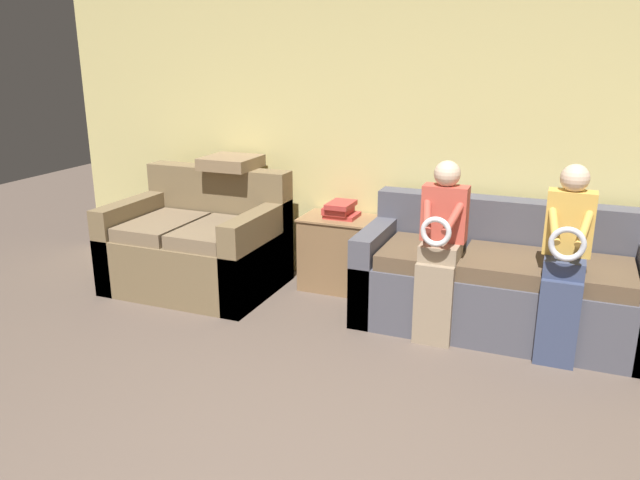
{
  "coord_description": "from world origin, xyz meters",
  "views": [
    {
      "loc": [
        0.81,
        -1.55,
        1.93
      ],
      "look_at": [
        -0.63,
        1.97,
        0.76
      ],
      "focal_mm": 35.0,
      "sensor_mm": 36.0,
      "label": 1
    }
  ],
  "objects_px": {
    "couch_main": "(503,283)",
    "side_shelf": "(339,252)",
    "child_left_seated": "(441,244)",
    "child_right_seated": "(566,255)",
    "book_stack": "(340,210)",
    "throw_pillow": "(231,162)",
    "couch_side": "(199,247)"
  },
  "relations": [
    {
      "from": "child_left_seated",
      "to": "child_right_seated",
      "type": "bearing_deg",
      "value": 0.1
    },
    {
      "from": "book_stack",
      "to": "throw_pillow",
      "type": "distance_m",
      "value": 1.03
    },
    {
      "from": "couch_side",
      "to": "throw_pillow",
      "type": "xyz_separation_m",
      "value": [
        0.14,
        0.35,
        0.66
      ]
    },
    {
      "from": "child_left_seated",
      "to": "book_stack",
      "type": "height_order",
      "value": "child_left_seated"
    },
    {
      "from": "couch_main",
      "to": "book_stack",
      "type": "xyz_separation_m",
      "value": [
        -1.34,
        0.26,
        0.35
      ]
    },
    {
      "from": "throw_pillow",
      "to": "couch_main",
      "type": "bearing_deg",
      "value": -5.27
    },
    {
      "from": "couch_side",
      "to": "child_right_seated",
      "type": "xyz_separation_m",
      "value": [
        2.84,
        -0.22,
        0.35
      ]
    },
    {
      "from": "book_stack",
      "to": "throw_pillow",
      "type": "relative_size",
      "value": 0.64
    },
    {
      "from": "couch_main",
      "to": "couch_side",
      "type": "relative_size",
      "value": 1.52
    },
    {
      "from": "couch_side",
      "to": "throw_pillow",
      "type": "bearing_deg",
      "value": 68.75
    },
    {
      "from": "couch_side",
      "to": "book_stack",
      "type": "distance_m",
      "value": 1.22
    },
    {
      "from": "side_shelf",
      "to": "throw_pillow",
      "type": "height_order",
      "value": "throw_pillow"
    },
    {
      "from": "couch_main",
      "to": "side_shelf",
      "type": "height_order",
      "value": "couch_main"
    },
    {
      "from": "child_right_seated",
      "to": "side_shelf",
      "type": "relative_size",
      "value": 2.03
    },
    {
      "from": "couch_side",
      "to": "child_left_seated",
      "type": "relative_size",
      "value": 1.08
    },
    {
      "from": "couch_side",
      "to": "throw_pillow",
      "type": "distance_m",
      "value": 0.76
    },
    {
      "from": "child_left_seated",
      "to": "child_right_seated",
      "type": "distance_m",
      "value": 0.78
    },
    {
      "from": "side_shelf",
      "to": "child_right_seated",
      "type": "bearing_deg",
      "value": -19.49
    },
    {
      "from": "couch_side",
      "to": "couch_main",
      "type": "bearing_deg",
      "value": 3.22
    },
    {
      "from": "couch_main",
      "to": "child_right_seated",
      "type": "relative_size",
      "value": 1.61
    },
    {
      "from": "couch_main",
      "to": "child_right_seated",
      "type": "distance_m",
      "value": 0.65
    },
    {
      "from": "book_stack",
      "to": "throw_pillow",
      "type": "bearing_deg",
      "value": -177.21
    },
    {
      "from": "couch_side",
      "to": "child_left_seated",
      "type": "height_order",
      "value": "child_left_seated"
    },
    {
      "from": "child_left_seated",
      "to": "book_stack",
      "type": "distance_m",
      "value": 1.13
    },
    {
      "from": "child_left_seated",
      "to": "child_right_seated",
      "type": "height_order",
      "value": "child_right_seated"
    },
    {
      "from": "book_stack",
      "to": "throw_pillow",
      "type": "height_order",
      "value": "throw_pillow"
    },
    {
      "from": "side_shelf",
      "to": "couch_main",
      "type": "bearing_deg",
      "value": -10.85
    },
    {
      "from": "child_left_seated",
      "to": "couch_main",
      "type": "bearing_deg",
      "value": 42.4
    },
    {
      "from": "couch_main",
      "to": "child_left_seated",
      "type": "xyz_separation_m",
      "value": [
        -0.39,
        -0.36,
        0.35
      ]
    },
    {
      "from": "couch_main",
      "to": "throw_pillow",
      "type": "height_order",
      "value": "throw_pillow"
    },
    {
      "from": "side_shelf",
      "to": "book_stack",
      "type": "distance_m",
      "value": 0.36
    },
    {
      "from": "couch_side",
      "to": "child_right_seated",
      "type": "height_order",
      "value": "child_right_seated"
    }
  ]
}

